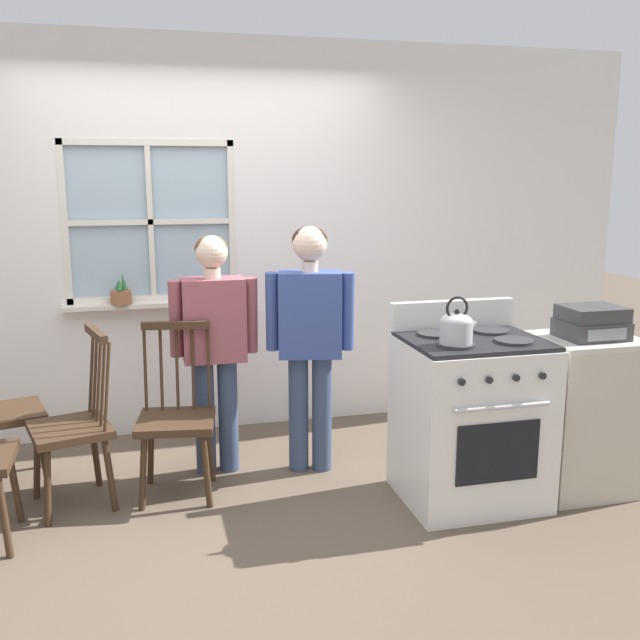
# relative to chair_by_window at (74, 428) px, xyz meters

# --- Properties ---
(ground_plane) EXTENTS (16.00, 16.00, 0.00)m
(ground_plane) POSITION_rel_chair_by_window_xyz_m (0.79, -0.34, -0.44)
(ground_plane) COLOR brown
(wall_back) EXTENTS (6.40, 0.16, 2.70)m
(wall_back) POSITION_rel_chair_by_window_xyz_m (0.81, 1.06, 0.90)
(wall_back) COLOR white
(wall_back) RESTS_ON ground_plane
(chair_by_window) EXTENTS (0.50, 0.51, 0.98)m
(chair_by_window) POSITION_rel_chair_by_window_xyz_m (0.00, 0.00, 0.00)
(chair_by_window) COLOR #3D2819
(chair_by_window) RESTS_ON ground_plane
(chair_near_wall) EXTENTS (0.47, 0.46, 0.98)m
(chair_near_wall) POSITION_rel_chair_by_window_xyz_m (0.55, 0.00, 0.00)
(chair_near_wall) COLOR #3D2819
(chair_near_wall) RESTS_ON ground_plane
(chair_near_stove) EXTENTS (0.50, 0.51, 0.98)m
(chair_near_stove) POSITION_rel_chair_by_window_xyz_m (-0.42, 0.35, 0.00)
(chair_near_stove) COLOR #3D2819
(chair_near_stove) RESTS_ON ground_plane
(person_elderly_left) EXTENTS (0.52, 0.22, 1.45)m
(person_elderly_left) POSITION_rel_chair_by_window_xyz_m (0.80, 0.26, 0.42)
(person_elderly_left) COLOR #384766
(person_elderly_left) RESTS_ON ground_plane
(person_teen_center) EXTENTS (0.53, 0.28, 1.50)m
(person_teen_center) POSITION_rel_chair_by_window_xyz_m (1.36, 0.15, 0.47)
(person_teen_center) COLOR #384766
(person_teen_center) RESTS_ON ground_plane
(stove) EXTENTS (0.74, 0.68, 1.08)m
(stove) POSITION_rel_chair_by_window_xyz_m (2.13, -0.46, 0.03)
(stove) COLOR white
(stove) RESTS_ON ground_plane
(kettle) EXTENTS (0.21, 0.17, 0.25)m
(kettle) POSITION_rel_chair_by_window_xyz_m (1.96, -0.59, 0.58)
(kettle) COLOR #B7B7BC
(kettle) RESTS_ON stove
(potted_plant) EXTENTS (0.14, 0.14, 0.22)m
(potted_plant) POSITION_rel_chair_by_window_xyz_m (0.26, 0.97, 0.56)
(potted_plant) COLOR #935B3D
(potted_plant) RESTS_ON wall_back
(side_counter) EXTENTS (0.55, 0.50, 0.90)m
(side_counter) POSITION_rel_chair_by_window_xyz_m (2.81, -0.49, 0.01)
(side_counter) COLOR beige
(side_counter) RESTS_ON ground_plane
(stereo) EXTENTS (0.34, 0.29, 0.18)m
(stereo) POSITION_rel_chair_by_window_xyz_m (2.81, -0.51, 0.54)
(stereo) COLOR #38383A
(stereo) RESTS_ON side_counter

